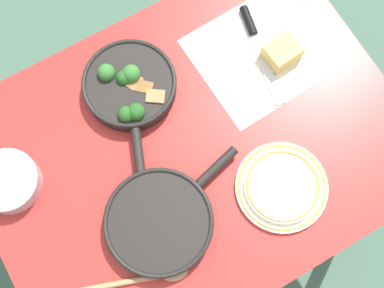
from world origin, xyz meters
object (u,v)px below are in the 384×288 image
(skillet_eggs, at_px, (160,222))
(wooden_spoon, at_px, (122,283))
(cheese_block, at_px, (282,52))
(skillet_broccoli, at_px, (130,87))
(dinner_plate_stack, at_px, (282,186))
(grater_knife, at_px, (256,41))
(prep_bowl_steel, at_px, (8,182))

(skillet_eggs, bearing_deg, wooden_spoon, -166.06)
(cheese_block, bearing_deg, skillet_broccoli, -16.05)
(skillet_broccoli, height_order, dinner_plate_stack, skillet_broccoli)
(skillet_broccoli, xyz_separation_m, skillet_eggs, (0.10, 0.35, -0.01))
(skillet_broccoli, height_order, grater_knife, skillet_broccoli)
(grater_knife, distance_m, dinner_plate_stack, 0.41)
(skillet_broccoli, relative_size, prep_bowl_steel, 2.22)
(cheese_block, bearing_deg, prep_bowl_steel, -3.22)
(skillet_broccoli, relative_size, wooden_spoon, 0.89)
(skillet_broccoli, relative_size, skillet_eggs, 0.90)
(wooden_spoon, distance_m, prep_bowl_steel, 0.38)
(skillet_broccoli, xyz_separation_m, wooden_spoon, (0.25, 0.43, -0.02))
(skillet_eggs, height_order, cheese_block, cheese_block)
(dinner_plate_stack, bearing_deg, cheese_block, -122.36)
(skillet_eggs, bearing_deg, dinner_plate_stack, -27.84)
(dinner_plate_stack, xyz_separation_m, prep_bowl_steel, (0.59, -0.35, 0.01))
(skillet_broccoli, relative_size, dinner_plate_stack, 1.51)
(skillet_broccoli, relative_size, grater_knife, 1.19)
(skillet_eggs, distance_m, cheese_block, 0.55)
(skillet_eggs, relative_size, wooden_spoon, 0.99)
(wooden_spoon, bearing_deg, prep_bowl_steel, 129.43)
(skillet_eggs, relative_size, prep_bowl_steel, 2.47)
(skillet_eggs, xyz_separation_m, cheese_block, (-0.50, -0.23, 0.00))
(skillet_broccoli, xyz_separation_m, dinner_plate_stack, (-0.20, 0.42, -0.02))
(skillet_broccoli, xyz_separation_m, prep_bowl_steel, (0.38, 0.07, -0.00))
(prep_bowl_steel, bearing_deg, cheese_block, 176.78)
(skillet_eggs, xyz_separation_m, dinner_plate_stack, (-0.31, 0.07, -0.01))
(skillet_eggs, xyz_separation_m, grater_knife, (-0.47, -0.30, -0.02))
(wooden_spoon, height_order, grater_knife, grater_knife)
(cheese_block, distance_m, prep_bowl_steel, 0.78)
(wooden_spoon, relative_size, grater_knife, 1.34)
(dinner_plate_stack, bearing_deg, prep_bowl_steel, -30.85)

